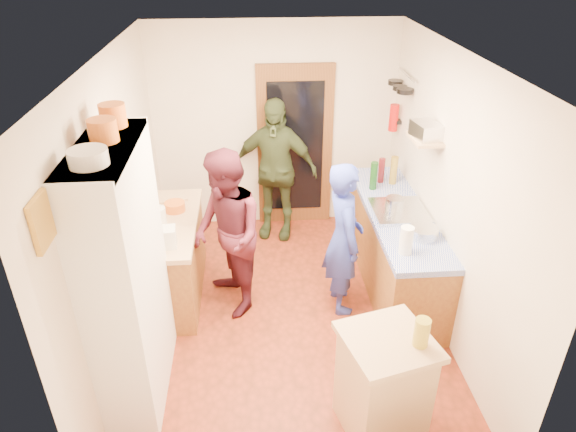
{
  "coord_description": "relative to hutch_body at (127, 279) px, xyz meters",
  "views": [
    {
      "loc": [
        -0.31,
        -4.11,
        3.46
      ],
      "look_at": [
        0.02,
        0.15,
        1.08
      ],
      "focal_mm": 32.0,
      "sensor_mm": 36.0,
      "label": 1
    }
  ],
  "objects": [
    {
      "name": "floor",
      "position": [
        1.3,
        0.8,
        -1.11
      ],
      "size": [
        3.0,
        4.0,
        0.02
      ],
      "primitive_type": "cube",
      "color": "maroon",
      "rests_on": "ground"
    },
    {
      "name": "ceiling",
      "position": [
        1.3,
        0.8,
        1.51
      ],
      "size": [
        3.0,
        4.0,
        0.02
      ],
      "primitive_type": "cube",
      "color": "silver",
      "rests_on": "ground"
    },
    {
      "name": "wall_back",
      "position": [
        1.3,
        2.81,
        0.2
      ],
      "size": [
        3.0,
        0.02,
        2.6
      ],
      "primitive_type": "cube",
      "color": "beige",
      "rests_on": "ground"
    },
    {
      "name": "wall_front",
      "position": [
        1.3,
        -1.21,
        0.2
      ],
      "size": [
        3.0,
        0.02,
        2.6
      ],
      "primitive_type": "cube",
      "color": "beige",
      "rests_on": "ground"
    },
    {
      "name": "wall_left",
      "position": [
        -0.21,
        0.8,
        0.2
      ],
      "size": [
        0.02,
        4.0,
        2.6
      ],
      "primitive_type": "cube",
      "color": "beige",
      "rests_on": "ground"
    },
    {
      "name": "wall_right",
      "position": [
        2.81,
        0.8,
        0.2
      ],
      "size": [
        0.02,
        4.0,
        2.6
      ],
      "primitive_type": "cube",
      "color": "beige",
      "rests_on": "ground"
    },
    {
      "name": "door_frame",
      "position": [
        1.55,
        2.77,
        -0.05
      ],
      "size": [
        0.95,
        0.06,
        2.1
      ],
      "primitive_type": "cube",
      "color": "brown",
      "rests_on": "ground"
    },
    {
      "name": "door_glass",
      "position": [
        1.55,
        2.74,
        -0.05
      ],
      "size": [
        0.7,
        0.02,
        1.7
      ],
      "primitive_type": "cube",
      "color": "black",
      "rests_on": "door_frame"
    },
    {
      "name": "hutch_body",
      "position": [
        0.0,
        0.0,
        0.0
      ],
      "size": [
        0.4,
        1.2,
        2.2
      ],
      "primitive_type": "cube",
      "color": "white",
      "rests_on": "ground"
    },
    {
      "name": "hutch_top_shelf",
      "position": [
        0.0,
        0.0,
        1.08
      ],
      "size": [
        0.4,
        1.14,
        0.04
      ],
      "primitive_type": "cube",
      "color": "white",
      "rests_on": "hutch_body"
    },
    {
      "name": "plate_stack",
      "position": [
        0.0,
        -0.32,
        1.15
      ],
      "size": [
        0.24,
        0.24,
        0.1
      ],
      "primitive_type": "cylinder",
      "color": "white",
      "rests_on": "hutch_top_shelf"
    },
    {
      "name": "orange_pot_a",
      "position": [
        0.0,
        0.08,
        1.18
      ],
      "size": [
        0.2,
        0.2,
        0.16
      ],
      "primitive_type": "cylinder",
      "color": "orange",
      "rests_on": "hutch_top_shelf"
    },
    {
      "name": "orange_pot_b",
      "position": [
        0.0,
        0.39,
        1.19
      ],
      "size": [
        0.19,
        0.19,
        0.17
      ],
      "primitive_type": "cylinder",
      "color": "orange",
      "rests_on": "hutch_top_shelf"
    },
    {
      "name": "left_counter_base",
      "position": [
        0.1,
        1.25,
        -0.68
      ],
      "size": [
        0.6,
        1.4,
        0.85
      ],
      "primitive_type": "cube",
      "color": "olive",
      "rests_on": "ground"
    },
    {
      "name": "left_counter_top",
      "position": [
        0.1,
        1.25,
        -0.23
      ],
      "size": [
        0.64,
        1.44,
        0.05
      ],
      "primitive_type": "cube",
      "color": "tan",
      "rests_on": "left_counter_base"
    },
    {
      "name": "toaster",
      "position": [
        0.15,
        0.78,
        -0.11
      ],
      "size": [
        0.27,
        0.19,
        0.19
      ],
      "primitive_type": "cube",
      "rotation": [
        0.0,
        0.0,
        0.1
      ],
      "color": "white",
      "rests_on": "left_counter_top"
    },
    {
      "name": "kettle",
      "position": [
        0.05,
        1.17,
        -0.1
      ],
      "size": [
        0.19,
        0.19,
        0.19
      ],
      "primitive_type": "cylinder",
      "rotation": [
        0.0,
        0.0,
        0.12
      ],
      "color": "white",
      "rests_on": "left_counter_top"
    },
    {
      "name": "orange_bowl",
      "position": [
        0.18,
        1.47,
        -0.15
      ],
      "size": [
        0.25,
        0.25,
        0.1
      ],
      "primitive_type": "cylinder",
      "rotation": [
        0.0,
        0.0,
        0.21
      ],
      "color": "orange",
      "rests_on": "left_counter_top"
    },
    {
      "name": "chopping_board",
      "position": [
        0.12,
        1.75,
        -0.19
      ],
      "size": [
        0.35,
        0.29,
        0.02
      ],
      "primitive_type": "cube",
      "rotation": [
        0.0,
        0.0,
        0.26
      ],
      "color": "tan",
      "rests_on": "left_counter_top"
    },
    {
      "name": "right_counter_base",
      "position": [
        2.5,
        1.3,
        -0.68
      ],
      "size": [
        0.6,
        2.2,
        0.84
      ],
      "primitive_type": "cube",
      "color": "olive",
      "rests_on": "ground"
    },
    {
      "name": "right_counter_top",
      "position": [
        2.5,
        1.3,
        -0.23
      ],
      "size": [
        0.62,
        2.22,
        0.06
      ],
      "primitive_type": "cube",
      "color": "#162FA9",
      "rests_on": "right_counter_base"
    },
    {
      "name": "hob",
      "position": [
        2.5,
        1.25,
        -0.18
      ],
      "size": [
        0.55,
        0.58,
        0.04
      ],
      "primitive_type": "cube",
      "color": "silver",
      "rests_on": "right_counter_top"
    },
    {
      "name": "pot_on_hob",
      "position": [
        2.45,
        1.28,
        -0.1
      ],
      "size": [
        0.18,
        0.18,
        0.12
      ],
      "primitive_type": "cylinder",
      "color": "silver",
      "rests_on": "hob"
    },
    {
      "name": "bottle_a",
      "position": [
        2.35,
        1.82,
        -0.04
      ],
      "size": [
        0.09,
        0.09,
        0.32
      ],
      "primitive_type": "cylinder",
      "rotation": [
        0.0,
        0.0,
        -0.17
      ],
      "color": "#143F14",
      "rests_on": "right_counter_top"
    },
    {
      "name": "bottle_b",
      "position": [
        2.48,
        2.0,
        -0.05
      ],
      "size": [
        0.08,
        0.08,
        0.29
      ],
      "primitive_type": "cylinder",
      "rotation": [
        0.0,
        0.0,
        -0.14
      ],
      "color": "#591419",
      "rests_on": "right_counter_top"
    },
    {
      "name": "bottle_c",
      "position": [
        2.61,
        1.95,
        -0.04
      ],
      "size": [
        0.09,
        0.09,
        0.33
      ],
      "primitive_type": "cylinder",
      "rotation": [
        0.0,
        0.0,
        -0.05
      ],
      "color": "olive",
      "rests_on": "right_counter_top"
    },
    {
      "name": "paper_towel",
      "position": [
        2.35,
        0.5,
        -0.07
      ],
      "size": [
        0.15,
        0.15,
        0.26
      ],
      "primitive_type": "cylinder",
      "rotation": [
        0.0,
        0.0,
        -0.23
      ],
      "color": "white",
      "rests_on": "right_counter_top"
    },
    {
      "name": "mixing_bowl",
      "position": [
        2.6,
        0.75,
        -0.15
      ],
      "size": [
        0.33,
        0.33,
        0.11
      ],
      "primitive_type": "cylinder",
      "rotation": [
        0.0,
        0.0,
        0.24
      ],
      "color": "silver",
      "rests_on": "right_counter_top"
    },
    {
      "name": "island_base",
      "position": [
        1.92,
        -0.61,
        -0.67
      ],
      "size": [
        0.67,
        0.67,
        0.86
      ],
      "primitive_type": "cube",
      "rotation": [
        0.0,
        0.0,
        0.26
      ],
      "color": "tan",
      "rests_on": "ground"
    },
    {
      "name": "island_top",
      "position": [
        1.92,
        -0.61,
        -0.22
      ],
      "size": [
        0.76,
        0.76,
        0.05
      ],
      "primitive_type": "cube",
      "rotation": [
        0.0,
        0.0,
        0.26
      ],
      "color": "tan",
      "rests_on": "island_base"
    },
    {
      "name": "cutting_board",
      "position": [
        1.86,
        -0.57,
        -0.21
      ],
      "size": [
        0.41,
        0.36,
        0.02
      ],
      "primitive_type": "cube",
      "rotation": [
        0.0,
        0.0,
        0.26
      ],
      "color": "white",
      "rests_on": "island_top"
    },
    {
      "name": "oil_jar",
      "position": [
        2.13,
        -0.68,
        -0.08
      ],
      "size": [
        0.14,
        0.14,
        0.22
      ],
      "primitive_type": "cylinder",
      "rotation": [
        0.0,
        0.0,
        0.26
      ],
      "color": "#AD9E2D",
      "rests_on": "island_top"
    },
    {
      "name": "pan_rail",
      "position": [
        2.76,
        2.33,
        0.95
      ],
      "size": [
        0.02,
        0.65,
        0.02
      ],
      "primitive_type": "cylinder",
      "rotation": [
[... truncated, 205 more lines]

